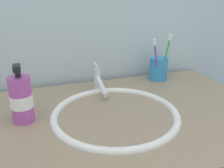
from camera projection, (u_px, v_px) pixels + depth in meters
tiled_wall_back at (89, 1)px, 0.99m from camera, size 2.16×0.04×2.40m
sink_basin at (115, 127)px, 0.82m from camera, size 0.40×0.40×0.13m
faucet at (99, 81)px, 0.95m from camera, size 0.02×0.15×0.10m
toothbrush_cup at (158, 69)px, 1.07m from camera, size 0.07×0.07×0.09m
toothbrush_green at (166, 55)px, 1.03m from camera, size 0.03×0.04×0.19m
toothbrush_purple at (156, 57)px, 1.02m from camera, size 0.05×0.04×0.18m
soap_dispenser at (21, 99)px, 0.74m from camera, size 0.07×0.07×0.18m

